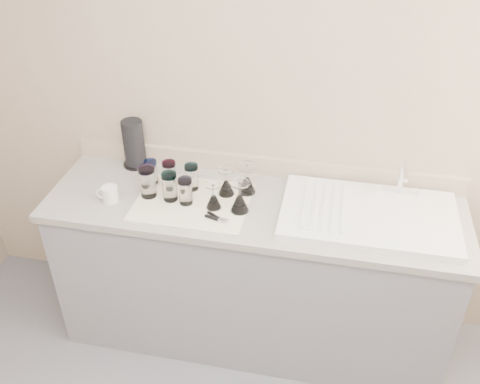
% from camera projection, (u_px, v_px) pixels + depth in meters
% --- Properties ---
extents(room_envelope, '(3.54, 3.50, 2.52)m').
position_uv_depth(room_envelope, '(167.00, 271.00, 1.27)').
color(room_envelope, '#59595F').
rests_on(room_envelope, ground).
extents(counter_unit, '(2.06, 0.62, 0.90)m').
position_uv_depth(counter_unit, '(252.00, 272.00, 2.87)').
color(counter_unit, slate).
rests_on(counter_unit, ground).
extents(sink_unit, '(0.82, 0.50, 0.22)m').
position_uv_depth(sink_unit, '(369.00, 215.00, 2.51)').
color(sink_unit, white).
rests_on(sink_unit, counter_unit).
extents(dish_towel, '(0.55, 0.42, 0.01)m').
position_uv_depth(dish_towel, '(192.00, 202.00, 2.62)').
color(dish_towel, white).
rests_on(dish_towel, counter_unit).
extents(tumbler_teal, '(0.07, 0.07, 0.13)m').
position_uv_depth(tumbler_teal, '(151.00, 172.00, 2.72)').
color(tumbler_teal, white).
rests_on(tumbler_teal, dish_towel).
extents(tumbler_cyan, '(0.07, 0.07, 0.14)m').
position_uv_depth(tumbler_cyan, '(170.00, 174.00, 2.70)').
color(tumbler_cyan, white).
rests_on(tumbler_cyan, dish_towel).
extents(tumbler_purple, '(0.07, 0.07, 0.14)m').
position_uv_depth(tumbler_purple, '(192.00, 177.00, 2.67)').
color(tumbler_purple, white).
rests_on(tumbler_purple, dish_towel).
extents(tumbler_magenta, '(0.08, 0.08, 0.16)m').
position_uv_depth(tumbler_magenta, '(148.00, 182.00, 2.62)').
color(tumbler_magenta, white).
rests_on(tumbler_magenta, dish_towel).
extents(tumbler_blue, '(0.07, 0.07, 0.15)m').
position_uv_depth(tumbler_blue, '(170.00, 186.00, 2.59)').
color(tumbler_blue, white).
rests_on(tumbler_blue, dish_towel).
extents(tumbler_lavender, '(0.07, 0.07, 0.14)m').
position_uv_depth(tumbler_lavender, '(185.00, 191.00, 2.57)').
color(tumbler_lavender, white).
rests_on(tumbler_lavender, dish_towel).
extents(goblet_back_left, '(0.08, 0.08, 0.14)m').
position_uv_depth(goblet_back_left, '(226.00, 186.00, 2.65)').
color(goblet_back_left, white).
rests_on(goblet_back_left, dish_towel).
extents(goblet_back_right, '(0.09, 0.09, 0.16)m').
position_uv_depth(goblet_back_right, '(247.00, 183.00, 2.66)').
color(goblet_back_right, white).
rests_on(goblet_back_right, dish_towel).
extents(goblet_front_left, '(0.07, 0.07, 0.13)m').
position_uv_depth(goblet_front_left, '(214.00, 199.00, 2.56)').
color(goblet_front_left, white).
rests_on(goblet_front_left, dish_towel).
extents(goblet_front_right, '(0.09, 0.09, 0.16)m').
position_uv_depth(goblet_front_right, '(240.00, 201.00, 2.53)').
color(goblet_front_right, white).
rests_on(goblet_front_right, dish_towel).
extents(can_opener, '(0.12, 0.08, 0.02)m').
position_uv_depth(can_opener, '(217.00, 218.00, 2.49)').
color(can_opener, silver).
rests_on(can_opener, dish_towel).
extents(white_mug, '(0.11, 0.09, 0.08)m').
position_uv_depth(white_mug, '(110.00, 194.00, 2.62)').
color(white_mug, white).
rests_on(white_mug, counter_unit).
extents(paper_towel_roll, '(0.14, 0.14, 0.26)m').
position_uv_depth(paper_towel_roll, '(134.00, 144.00, 2.84)').
color(paper_towel_roll, black).
rests_on(paper_towel_roll, counter_unit).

